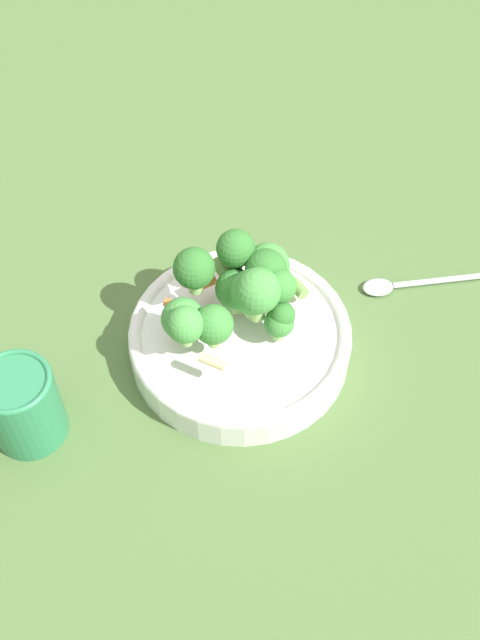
% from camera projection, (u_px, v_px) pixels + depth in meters
% --- Properties ---
extents(ground_plane, '(3.00, 3.00, 0.00)m').
position_uv_depth(ground_plane, '(240.00, 350.00, 0.82)').
color(ground_plane, '#4C6B38').
extents(bowl, '(0.24, 0.24, 0.04)m').
position_uv_depth(bowl, '(240.00, 338.00, 0.80)').
color(bowl, white).
rests_on(bowl, ground_plane).
extents(pasta_salad, '(0.17, 0.14, 0.09)m').
position_uv_depth(pasta_salad, '(241.00, 289.00, 0.75)').
color(pasta_salad, '#8CB766').
rests_on(pasta_salad, bowl).
extents(cup, '(0.07, 0.07, 0.09)m').
position_uv_depth(cup, '(22.00, 405.00, 0.72)').
color(cup, '#2D7F51').
rests_on(cup, ground_plane).
extents(spoon, '(0.14, 0.16, 0.01)m').
position_uv_depth(spoon, '(414.00, 283.00, 0.87)').
color(spoon, silver).
rests_on(spoon, ground_plane).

